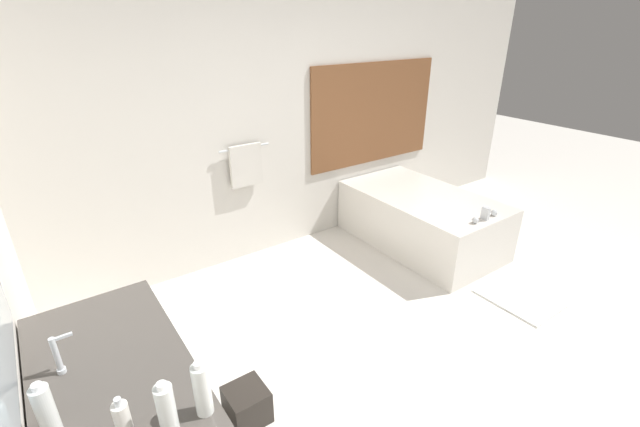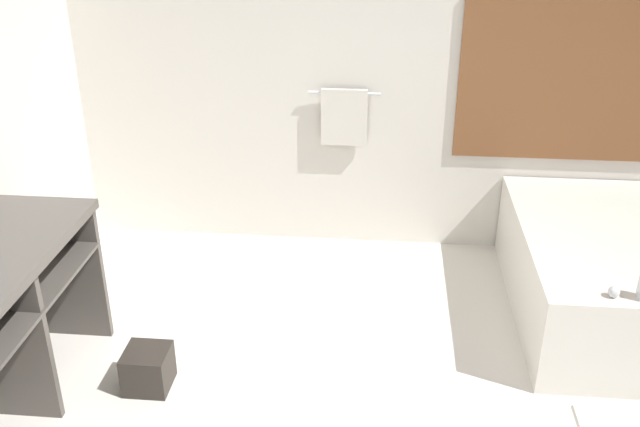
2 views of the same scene
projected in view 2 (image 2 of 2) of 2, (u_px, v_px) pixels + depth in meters
name	position (u px, v px, depth m)	size (l,w,h in m)	color
wall_back_with_blinds	(397.00, 64.00, 4.81)	(7.40, 0.13, 2.70)	silver
bathtub	(596.00, 269.00, 4.37)	(0.95, 1.66, 0.69)	silver
waste_bin	(148.00, 369.00, 3.82)	(0.24, 0.24, 0.23)	#2D2823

